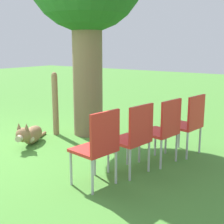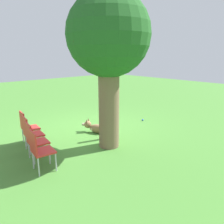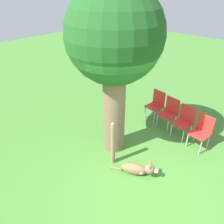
# 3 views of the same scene
# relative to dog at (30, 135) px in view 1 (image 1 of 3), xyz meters

# --- Properties ---
(ground_plane) EXTENTS (30.00, 30.00, 0.00)m
(ground_plane) POSITION_rel_dog_xyz_m (-0.09, -0.32, -0.16)
(ground_plane) COLOR #478433
(dog) EXTENTS (0.56, 0.99, 0.43)m
(dog) POSITION_rel_dog_xyz_m (0.00, 0.00, 0.00)
(dog) COLOR olive
(dog) RESTS_ON ground_plane
(fence_post) EXTENTS (0.11, 0.11, 1.14)m
(fence_post) POSITION_rel_dog_xyz_m (-0.10, 0.68, 0.41)
(fence_post) COLOR #937551
(fence_post) RESTS_ON ground_plane
(red_chair_0) EXTENTS (0.47, 0.49, 0.90)m
(red_chair_0) POSITION_rel_dog_xyz_m (1.88, -0.57, 0.35)
(red_chair_0) COLOR red
(red_chair_0) RESTS_ON ground_plane
(red_chair_1) EXTENTS (0.47, 0.49, 0.90)m
(red_chair_1) POSITION_rel_dog_xyz_m (2.02, -0.03, 0.35)
(red_chair_1) COLOR red
(red_chair_1) RESTS_ON ground_plane
(red_chair_2) EXTENTS (0.47, 0.49, 0.90)m
(red_chair_2) POSITION_rel_dog_xyz_m (2.15, 0.51, 0.35)
(red_chair_2) COLOR red
(red_chair_2) RESTS_ON ground_plane
(red_chair_3) EXTENTS (0.47, 0.49, 0.90)m
(red_chair_3) POSITION_rel_dog_xyz_m (2.29, 1.05, 0.35)
(red_chair_3) COLOR red
(red_chair_3) RESTS_ON ground_plane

